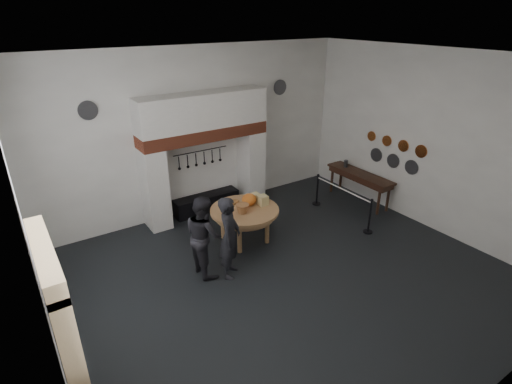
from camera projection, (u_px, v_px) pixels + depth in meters
floor at (286, 276)px, 8.66m from camera, size 9.00×8.00×0.02m
ceiling at (294, 59)px, 6.80m from camera, size 9.00×8.00×0.02m
wall_back at (198, 133)px, 10.76m from camera, size 9.00×0.02×4.50m
wall_front at (499, 289)px, 4.70m from camera, size 9.00×0.02×4.50m
wall_left at (30, 250)px, 5.46m from camera, size 0.02×8.00×4.50m
wall_right at (431, 142)px, 10.00m from camera, size 0.02×8.00×4.50m
chimney_pier_left at (155, 189)px, 10.24m from camera, size 0.55×0.70×2.15m
chimney_pier_right at (251, 166)px, 11.73m from camera, size 0.55×0.70×2.15m
hearth_brick_band at (204, 133)px, 10.47m from camera, size 3.50×0.72×0.32m
chimney_hood at (203, 110)px, 10.22m from camera, size 3.50×0.70×0.90m
iron_range at (207, 203)px, 11.38m from camera, size 1.90×0.45×0.50m
utensil_rail at (200, 151)px, 10.91m from camera, size 1.60×0.02×0.02m
door_recess at (61, 351)px, 5.13m from camera, size 0.04×1.10×2.50m
door_jamb_near at (79, 383)px, 4.63m from camera, size 0.22×0.30×2.60m
door_jamb_far at (58, 314)px, 5.69m from camera, size 0.22×0.30×2.60m
door_lintel at (44, 257)px, 4.60m from camera, size 0.22×1.70×0.30m
wall_plaque at (37, 261)px, 6.36m from camera, size 0.05×0.34×0.44m
work_table at (245, 210)px, 9.67m from camera, size 1.78×1.78×0.07m
pumpkin at (249, 200)px, 9.76m from camera, size 0.36×0.36×0.31m
cheese_block_big at (263, 200)px, 9.82m from camera, size 0.22×0.22×0.24m
cheese_block_small at (255, 197)px, 10.04m from camera, size 0.18×0.18×0.20m
wicker_basket at (243, 209)px, 9.42m from camera, size 0.34×0.34×0.22m
bread_loaf at (234, 202)px, 9.84m from camera, size 0.31×0.18×0.13m
visitor_near at (230, 237)px, 8.35m from camera, size 0.77×0.79×1.84m
visitor_far at (204, 235)px, 8.46m from camera, size 0.69×0.88×1.81m
side_table at (360, 174)px, 11.73m from camera, size 0.55×2.20×0.06m
pewter_jug at (346, 164)px, 12.13m from camera, size 0.12×0.12×0.22m
copper_pan_a at (421, 151)px, 10.26m from camera, size 0.03×0.34×0.34m
copper_pan_b at (403, 146)px, 10.67m from camera, size 0.03×0.32×0.32m
copper_pan_c at (387, 141)px, 11.09m from camera, size 0.03×0.30×0.30m
copper_pan_d at (372, 136)px, 11.51m from camera, size 0.03×0.28×0.28m
pewter_plate_left at (411, 167)px, 10.61m from camera, size 0.03×0.40×0.40m
pewter_plate_mid at (393, 161)px, 11.07m from camera, size 0.03×0.40×0.40m
pewter_plate_right at (376, 155)px, 11.52m from camera, size 0.03×0.40×0.40m
pewter_plate_back_left at (88, 110)px, 8.98m from camera, size 0.44×0.03×0.44m
pewter_plate_back_right at (280, 87)px, 11.70m from camera, size 0.44×0.03×0.44m
barrier_post_near at (370, 217)px, 10.18m from camera, size 0.05×0.05×0.90m
barrier_post_far at (317, 190)px, 11.69m from camera, size 0.05×0.05×0.90m
barrier_rope at (343, 189)px, 10.77m from camera, size 0.04×2.00×0.04m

